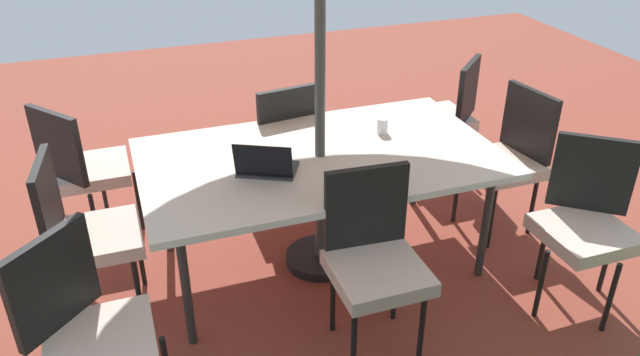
% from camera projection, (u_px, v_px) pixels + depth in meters
% --- Properties ---
extents(ground_plane, '(10.00, 10.00, 0.02)m').
position_uv_depth(ground_plane, '(320.00, 263.00, 4.03)').
color(ground_plane, brown).
extents(dining_table, '(2.08, 1.20, 0.77)m').
position_uv_depth(dining_table, '(320.00, 162.00, 3.67)').
color(dining_table, silver).
rests_on(dining_table, ground_plane).
extents(chair_south, '(0.48, 0.49, 0.98)m').
position_uv_depth(chair_south, '(281.00, 139.00, 4.34)').
color(chair_south, beige).
rests_on(chair_south, ground_plane).
extents(chair_southeast, '(0.58, 0.58, 0.98)m').
position_uv_depth(chair_southeast, '(83.00, 166.00, 4.00)').
color(chair_southeast, beige).
rests_on(chair_southeast, ground_plane).
extents(chair_southwest, '(0.59, 0.59, 0.98)m').
position_uv_depth(chair_southwest, '(446.00, 113.00, 4.75)').
color(chair_southwest, beige).
rests_on(chair_southwest, ground_plane).
extents(chair_west, '(0.49, 0.48, 0.98)m').
position_uv_depth(chair_west, '(508.00, 155.00, 4.14)').
color(chair_west, beige).
rests_on(chair_west, ground_plane).
extents(chair_northeast, '(0.59, 0.59, 0.98)m').
position_uv_depth(chair_northeast, '(87.00, 329.00, 2.68)').
color(chair_northeast, beige).
rests_on(chair_northeast, ground_plane).
extents(chair_northwest, '(0.58, 0.58, 0.98)m').
position_uv_depth(chair_northwest, '(586.00, 218.00, 3.46)').
color(chair_northwest, beige).
rests_on(chair_northwest, ground_plane).
extents(chair_north, '(0.46, 0.47, 0.98)m').
position_uv_depth(chair_north, '(374.00, 255.00, 3.15)').
color(chair_north, beige).
rests_on(chair_north, ground_plane).
extents(chair_east, '(0.48, 0.47, 0.98)m').
position_uv_depth(chair_east, '(84.00, 230.00, 3.35)').
color(chair_east, beige).
rests_on(chair_east, ground_plane).
extents(laptop, '(0.40, 0.36, 0.21)m').
position_uv_depth(laptop, '(266.00, 166.00, 3.42)').
color(laptop, '#2D2D33').
rests_on(laptop, dining_table).
extents(cup, '(0.07, 0.07, 0.10)m').
position_uv_depth(cup, '(382.00, 126.00, 3.90)').
color(cup, white).
rests_on(cup, dining_table).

